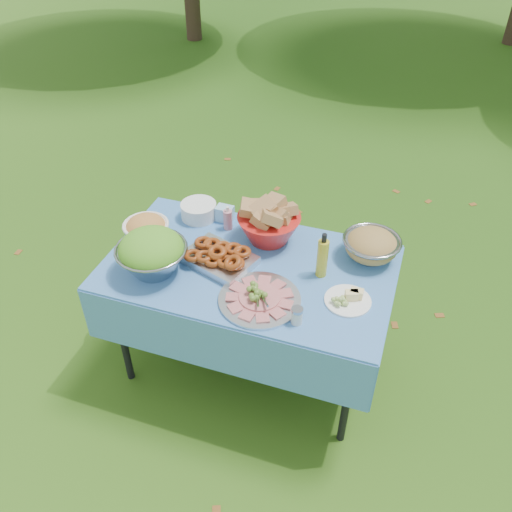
{
  "coord_description": "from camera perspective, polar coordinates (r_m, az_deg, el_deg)",
  "views": [
    {
      "loc": [
        0.72,
        -1.99,
        2.54
      ],
      "look_at": [
        0.04,
        0.0,
        0.84
      ],
      "focal_mm": 38.0,
      "sensor_mm": 36.0,
      "label": 1
    }
  ],
  "objects": [
    {
      "name": "picnic_table",
      "position": [
        3.02,
        -0.73,
        -6.58
      ],
      "size": [
        1.46,
        0.86,
        0.76
      ],
      "primitive_type": "cube",
      "color": "#7FC0F5",
      "rests_on": "ground"
    },
    {
      "name": "charcuterie_platter",
      "position": [
        2.54,
        0.38,
        -3.97
      ],
      "size": [
        0.42,
        0.42,
        0.09
      ],
      "primitive_type": "cylinder",
      "rotation": [
        0.0,
        0.0,
        -0.07
      ],
      "color": "silver",
      "rests_on": "picnic_table"
    },
    {
      "name": "pasta_bowl_steel",
      "position": [
        2.83,
        12.06,
        1.14
      ],
      "size": [
        0.39,
        0.39,
        0.16
      ],
      "primitive_type": null,
      "rotation": [
        0.0,
        0.0,
        -0.43
      ],
      "color": "#94979D",
      "rests_on": "picnic_table"
    },
    {
      "name": "fried_tray",
      "position": [
        2.77,
        -3.96,
        0.01
      ],
      "size": [
        0.41,
        0.35,
        0.08
      ],
      "primitive_type": "cube",
      "rotation": [
        0.0,
        0.0,
        -0.32
      ],
      "color": "silver",
      "rests_on": "picnic_table"
    },
    {
      "name": "ground",
      "position": [
        3.3,
        -0.68,
        -11.2
      ],
      "size": [
        80.0,
        80.0,
        0.0
      ],
      "primitive_type": "plane",
      "color": "#0C3409",
      "rests_on": "ground"
    },
    {
      "name": "bread_bowl",
      "position": [
        2.87,
        1.37,
        3.61
      ],
      "size": [
        0.35,
        0.35,
        0.23
      ],
      "primitive_type": null,
      "rotation": [
        0.0,
        0.0,
        -0.04
      ],
      "color": "red",
      "rests_on": "picnic_table"
    },
    {
      "name": "cheese_plate",
      "position": [
        2.58,
        9.69,
        -4.25
      ],
      "size": [
        0.29,
        0.29,
        0.06
      ],
      "primitive_type": "cylinder",
      "rotation": [
        0.0,
        0.0,
        -0.37
      ],
      "color": "white",
      "rests_on": "picnic_table"
    },
    {
      "name": "plate_stack",
      "position": [
        3.1,
        -6.05,
        4.79
      ],
      "size": [
        0.26,
        0.26,
        0.09
      ],
      "primitive_type": "cylinder",
      "rotation": [
        0.0,
        0.0,
        0.35
      ],
      "color": "white",
      "rests_on": "picnic_table"
    },
    {
      "name": "sanitizer_bottle",
      "position": [
        2.98,
        -2.99,
        4.04
      ],
      "size": [
        0.06,
        0.06,
        0.14
      ],
      "primitive_type": "cylinder",
      "rotation": [
        0.0,
        0.0,
        0.2
      ],
      "color": "pink",
      "rests_on": "picnic_table"
    },
    {
      "name": "pasta_bowl_white",
      "position": [
        2.97,
        -11.5,
        2.93
      ],
      "size": [
        0.29,
        0.29,
        0.13
      ],
      "primitive_type": null,
      "rotation": [
        0.0,
        0.0,
        0.21
      ],
      "color": "white",
      "rests_on": "picnic_table"
    },
    {
      "name": "oil_bottle",
      "position": [
        2.65,
        7.03,
        0.11
      ],
      "size": [
        0.07,
        0.07,
        0.25
      ],
      "primitive_type": "cylinder",
      "rotation": [
        0.0,
        0.0,
        -0.33
      ],
      "color": "gold",
      "rests_on": "picnic_table"
    },
    {
      "name": "shaker",
      "position": [
        2.45,
        4.33,
        -6.28
      ],
      "size": [
        0.06,
        0.06,
        0.09
      ],
      "primitive_type": "cylinder",
      "rotation": [
        0.0,
        0.0,
        -0.11
      ],
      "color": "silver",
      "rests_on": "picnic_table"
    },
    {
      "name": "salad_bowl",
      "position": [
        2.71,
        -10.93,
        0.33
      ],
      "size": [
        0.46,
        0.46,
        0.23
      ],
      "primitive_type": null,
      "rotation": [
        0.0,
        0.0,
        -0.41
      ],
      "color": "#94979D",
      "rests_on": "picnic_table"
    },
    {
      "name": "wipes_box",
      "position": [
        3.07,
        -3.31,
        4.48
      ],
      "size": [
        0.1,
        0.07,
        0.09
      ],
      "primitive_type": "cube",
      "rotation": [
        0.0,
        0.0,
        -0.03
      ],
      "color": "#9BD4FA",
      "rests_on": "picnic_table"
    }
  ]
}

